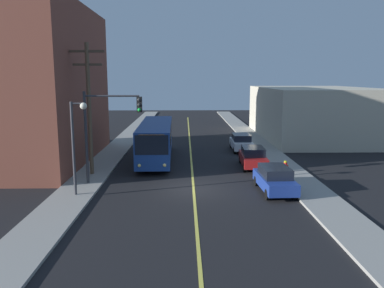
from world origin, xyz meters
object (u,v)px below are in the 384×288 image
object	(u,v)px
city_bus	(156,139)
utility_pole_near	(89,103)
parked_car_red	(253,157)
traffic_signal_left_corner	(109,120)
fire_hydrant	(285,166)
parked_car_blue	(275,179)
parked_car_white	(241,142)
street_lamp_left	(77,135)

from	to	relation	value
city_bus	utility_pole_near	bearing A→B (deg)	-128.98
parked_car_red	traffic_signal_left_corner	xyz separation A→B (m)	(-10.22, -4.87, 3.46)
fire_hydrant	parked_car_blue	bearing A→B (deg)	-111.76
parked_car_blue	parked_car_white	size ratio (longest dim) A/B	1.01
traffic_signal_left_corner	fire_hydrant	bearing A→B (deg)	12.80
parked_car_blue	fire_hydrant	distance (m)	5.02
parked_car_blue	utility_pole_near	size ratio (longest dim) A/B	0.48
street_lamp_left	fire_hydrant	world-z (taller)	street_lamp_left
street_lamp_left	fire_hydrant	xyz separation A→B (m)	(13.68, 5.39, -3.16)
parked_car_white	utility_pole_near	distance (m)	16.03
parked_car_red	traffic_signal_left_corner	bearing A→B (deg)	-154.53
city_bus	fire_hydrant	distance (m)	11.11
parked_car_white	traffic_signal_left_corner	world-z (taller)	traffic_signal_left_corner
city_bus	fire_hydrant	xyz separation A→B (m)	(9.85, -5.00, -1.23)
parked_car_blue	traffic_signal_left_corner	bearing A→B (deg)	169.80
parked_car_red	parked_car_white	world-z (taller)	same
parked_car_white	city_bus	bearing A→B (deg)	-152.11
city_bus	parked_car_red	distance (m)	8.39
street_lamp_left	parked_car_red	bearing A→B (deg)	32.72
parked_car_white	parked_car_blue	bearing A→B (deg)	-89.64
fire_hydrant	traffic_signal_left_corner	bearing A→B (deg)	-167.20
utility_pole_near	fire_hydrant	xyz separation A→B (m)	(14.12, 0.28, -4.67)
parked_car_blue	parked_car_white	bearing A→B (deg)	90.36
parked_car_blue	traffic_signal_left_corner	distance (m)	11.12
parked_car_blue	parked_car_red	world-z (taller)	same
parked_car_white	street_lamp_left	size ratio (longest dim) A/B	0.80
city_bus	parked_car_red	size ratio (longest dim) A/B	2.73
parked_car_red	parked_car_white	xyz separation A→B (m)	(0.09, 7.10, 0.00)
fire_hydrant	parked_car_white	bearing A→B (deg)	101.98
parked_car_red	parked_car_blue	bearing A→B (deg)	-88.47
city_bus	parked_car_white	world-z (taller)	city_bus
traffic_signal_left_corner	fire_hydrant	size ratio (longest dim) A/B	7.14
traffic_signal_left_corner	utility_pole_near	bearing A→B (deg)	126.50
parked_car_red	traffic_signal_left_corner	world-z (taller)	traffic_signal_left_corner
parked_car_white	traffic_signal_left_corner	distance (m)	16.17
city_bus	parked_car_white	xyz separation A→B (m)	(7.90, 4.18, -0.98)
parked_car_white	utility_pole_near	bearing A→B (deg)	-142.15
city_bus	fire_hydrant	world-z (taller)	city_bus
city_bus	street_lamp_left	distance (m)	11.24
parked_car_white	street_lamp_left	world-z (taller)	street_lamp_left
city_bus	utility_pole_near	world-z (taller)	utility_pole_near
parked_car_blue	traffic_signal_left_corner	world-z (taller)	traffic_signal_left_corner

